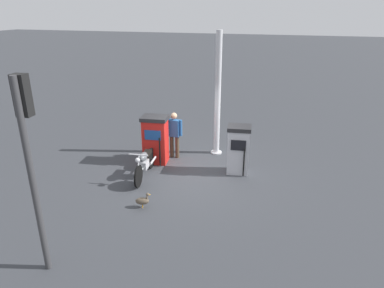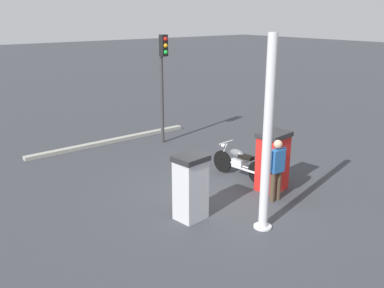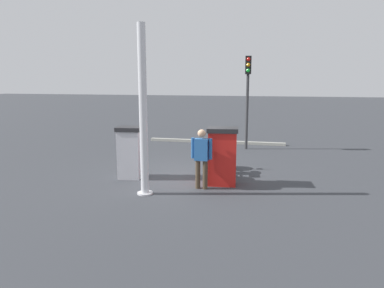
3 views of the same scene
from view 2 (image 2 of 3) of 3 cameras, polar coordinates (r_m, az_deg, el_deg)
ground_plane at (r=11.10m, az=3.86°, el=-6.97°), size 120.00×120.00×0.00m
fuel_pump_near at (r=11.39m, az=10.76°, el=-2.23°), size 0.74×0.90×1.59m
fuel_pump_far at (r=9.63m, az=-0.20°, el=-5.80°), size 0.68×0.77×1.52m
motorcycle_near_pump at (r=12.16m, az=6.30°, el=-2.33°), size 1.96×0.56×0.97m
attendant_person at (r=10.69m, az=11.29°, el=-2.99°), size 0.22×0.57×1.59m
wandering_duck at (r=13.02m, az=-0.75°, el=-2.22°), size 0.26×0.42×0.43m
roadside_traffic_light at (r=14.97m, az=-3.95°, el=9.78°), size 0.39×0.26×3.83m
canopy_support_pole at (r=8.93m, az=10.07°, el=0.52°), size 0.40×0.40×4.18m
road_edge_kerb at (r=15.77m, az=-10.77°, el=0.41°), size 0.37×6.30×0.12m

